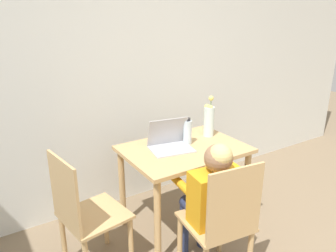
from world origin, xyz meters
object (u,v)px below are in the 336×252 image
at_px(person_seated, 212,192).
at_px(laptop, 170,142).
at_px(water_bottle, 188,132).
at_px(chair_occupied, 221,223).
at_px(flower_vase, 209,120).
at_px(chair_spare, 85,214).

xyz_separation_m(person_seated, laptop, (0.03, 0.56, 0.16)).
xyz_separation_m(person_seated, water_bottle, (0.20, 0.56, 0.21)).
distance_m(chair_occupied, flower_vase, 0.96).
distance_m(person_seated, laptop, 0.58).
distance_m(laptop, water_bottle, 0.18).
bearing_deg(flower_vase, chair_occupied, -122.86).
bearing_deg(flower_vase, water_bottle, -168.48).
height_order(person_seated, water_bottle, person_seated).
relative_size(laptop, flower_vase, 1.02).
xyz_separation_m(laptop, flower_vase, (0.43, 0.05, 0.09)).
distance_m(chair_spare, laptop, 0.82).
height_order(chair_occupied, chair_spare, same).
xyz_separation_m(flower_vase, water_bottle, (-0.26, -0.05, -0.04)).
xyz_separation_m(chair_occupied, water_bottle, (0.22, 0.68, 0.36)).
height_order(chair_occupied, person_seated, person_seated).
relative_size(person_seated, water_bottle, 4.49).
distance_m(chair_occupied, chair_spare, 0.90).
height_order(laptop, flower_vase, flower_vase).
xyz_separation_m(chair_occupied, flower_vase, (0.47, 0.73, 0.40)).
height_order(chair_occupied, flower_vase, flower_vase).
xyz_separation_m(chair_spare, person_seated, (0.72, -0.44, 0.16)).
height_order(laptop, water_bottle, laptop).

